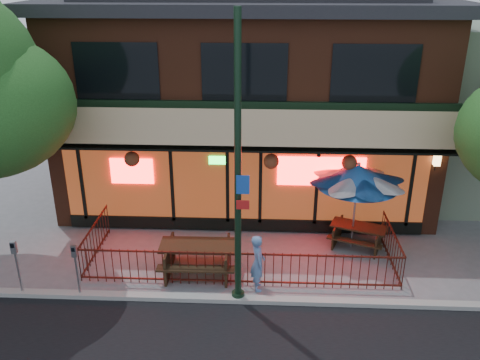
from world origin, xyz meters
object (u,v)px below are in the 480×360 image
object	(u,v)px
picnic_table_right	(358,233)
parking_meter_near	(76,262)
patio_umbrella	(358,175)
pedestrian	(258,263)
parking_meter_far	(16,259)
street_light	(238,184)
picnic_table_left	(198,254)

from	to	relation	value
picnic_table_right	parking_meter_near	size ratio (longest dim) A/B	1.30
patio_umbrella	pedestrian	size ratio (longest dim) A/B	1.75
patio_umbrella	parking_meter_far	xyz separation A→B (m)	(-8.74, -2.85, -1.24)
patio_umbrella	parking_meter_near	xyz separation A→B (m)	(-7.24, -2.85, -1.29)
patio_umbrella	parking_meter_near	distance (m)	7.89
street_light	parking_meter_near	xyz separation A→B (m)	(-4.00, -0.08, -2.15)
picnic_table_right	parking_meter_far	size ratio (longest dim) A/B	1.24
street_light	pedestrian	xyz separation A→B (m)	(0.48, 0.50, -2.38)
patio_umbrella	pedestrian	bearing A→B (deg)	-140.63
parking_meter_near	picnic_table_right	bearing A→B (deg)	21.22
street_light	picnic_table_left	distance (m)	3.05
street_light	picnic_table_left	xyz separation A→B (m)	(-1.14, 1.17, -2.58)
street_light	picnic_table_left	bearing A→B (deg)	134.18
parking_meter_far	patio_umbrella	bearing A→B (deg)	18.04
picnic_table_left	parking_meter_near	bearing A→B (deg)	-156.44
parking_meter_near	parking_meter_far	distance (m)	1.49
picnic_table_left	parking_meter_near	distance (m)	3.15
patio_umbrella	parking_meter_near	bearing A→B (deg)	-158.55
picnic_table_left	patio_umbrella	bearing A→B (deg)	20.03
picnic_table_right	pedestrian	distance (m)	3.74
picnic_table_left	patio_umbrella	size ratio (longest dim) A/B	0.76
pedestrian	parking_meter_far	xyz separation A→B (m)	(-5.97, -0.58, 0.28)
street_light	picnic_table_right	world-z (taller)	street_light
street_light	parking_meter_near	bearing A→B (deg)	-178.89
picnic_table_left	parking_meter_near	xyz separation A→B (m)	(-2.86, -1.25, 0.43)
picnic_table_right	pedestrian	world-z (taller)	pedestrian
pedestrian	parking_meter_far	world-z (taller)	parking_meter_far
street_light	picnic_table_left	world-z (taller)	street_light
parking_meter_near	parking_meter_far	size ratio (longest dim) A/B	0.95
picnic_table_right	patio_umbrella	world-z (taller)	patio_umbrella
picnic_table_right	picnic_table_left	bearing A→B (deg)	-160.30
picnic_table_left	parking_meter_far	distance (m)	4.56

